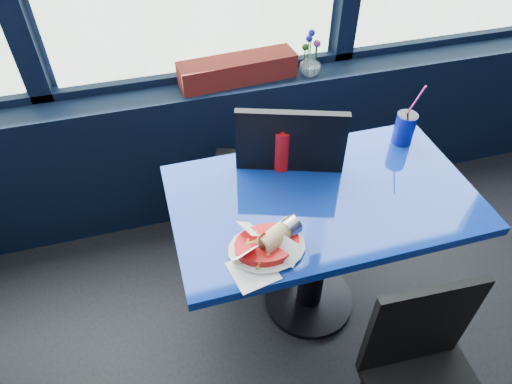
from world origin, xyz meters
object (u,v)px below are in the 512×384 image
Objects in this scene: food_basket at (268,243)px; ketchup_bottle at (282,147)px; planter_box at (237,69)px; flower_vase at (311,62)px; near_table at (319,226)px; soda_cup at (405,128)px; chair_near_front at (427,378)px; chair_near_back at (270,179)px.

food_basket is 0.45m from ketchup_bottle.
planter_box is 0.38m from flower_vase.
soda_cup is at bearing 26.06° from near_table.
near_table is 0.91m from flower_vase.
planter_box is 1.08m from food_basket.
flower_vase is 0.77× the size of soda_cup.
flower_vase is 0.91× the size of food_basket.
near_table is 0.37m from ketchup_bottle.
chair_near_front is 0.69m from food_basket.
flower_vase is (0.25, 0.82, 0.30)m from near_table.
food_basket is (-0.16, -1.07, -0.08)m from planter_box.
flower_vase is 1.16m from food_basket.
ketchup_bottle is at bearing -119.99° from flower_vase.
chair_near_front is at bearing -75.17° from ketchup_bottle.
chair_near_back is at bearing 106.72° from chair_near_front.
near_table is 2.00× the size of planter_box.
chair_near_back is (-0.12, 0.31, 0.02)m from near_table.
near_table is 0.34m from chair_near_back.
food_basket is at bearing 133.68° from chair_near_front.
soda_cup is at bearing 25.55° from food_basket.
planter_box is 2.41× the size of ketchup_bottle.
food_basket is at bearing 91.26° from chair_near_back.
chair_near_front is 3.47× the size of ketchup_bottle.
food_basket is at bearing -113.87° from ketchup_bottle.
soda_cup is (0.76, 0.43, 0.04)m from food_basket.
ketchup_bottle reaches higher than chair_near_front.
flower_vase is (0.12, 1.50, 0.37)m from chair_near_front.
planter_box is 1.99× the size of soda_cup.
ketchup_bottle reaches higher than near_table.
ketchup_bottle is 0.58m from soda_cup.
flower_vase reaches higher than chair_near_front.
planter_box is at bearing 173.32° from flower_vase.
ketchup_bottle reaches higher than planter_box.
soda_cup is (0.47, 0.23, 0.26)m from near_table.
chair_near_back is 0.58m from food_basket.
flower_vase is (0.37, 0.51, 0.28)m from chair_near_back.
planter_box reaches higher than near_table.
soda_cup reaches higher than chair_near_back.
flower_vase is 0.71m from ketchup_bottle.
ketchup_bottle is (-0.36, -0.62, -0.01)m from flower_vase.
planter_box is (-0.25, 1.55, 0.36)m from chair_near_front.
chair_near_back is at bearing 171.62° from soda_cup.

